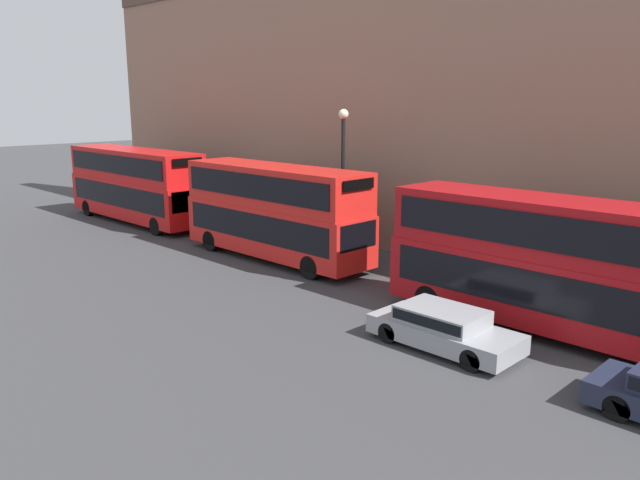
% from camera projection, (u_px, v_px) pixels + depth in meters
% --- Properties ---
extents(bus_leading, '(2.59, 10.83, 4.27)m').
position_uv_depth(bus_leading, '(555.00, 261.00, 19.26)').
color(bus_leading, '#A80F14').
rests_on(bus_leading, ground).
extents(bus_second_in_queue, '(2.59, 10.15, 4.31)m').
position_uv_depth(bus_second_in_queue, '(275.00, 209.00, 28.29)').
color(bus_second_in_queue, red).
rests_on(bus_second_in_queue, ground).
extents(bus_third_in_queue, '(2.59, 11.40, 4.35)m').
position_uv_depth(bus_third_in_queue, '(135.00, 182.00, 36.95)').
color(bus_third_in_queue, red).
rests_on(bus_third_in_queue, ground).
extents(car_hatchback, '(1.89, 4.50, 1.23)m').
position_uv_depth(car_hatchback, '(443.00, 327.00, 18.46)').
color(car_hatchback, gray).
rests_on(car_hatchback, ground).
extents(street_lamp, '(0.44, 0.44, 6.82)m').
position_uv_depth(street_lamp, '(343.00, 170.00, 27.61)').
color(street_lamp, black).
rests_on(street_lamp, ground).
extents(pedestrian, '(0.36, 0.36, 1.76)m').
position_uv_depth(pedestrian, '(321.00, 234.00, 30.35)').
color(pedestrian, '#334C6B').
rests_on(pedestrian, ground).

